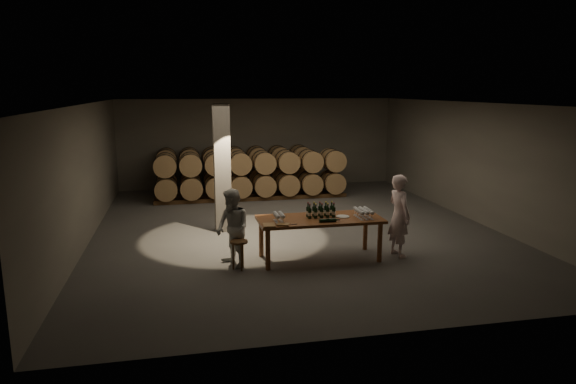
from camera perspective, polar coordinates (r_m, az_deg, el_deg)
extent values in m
plane|color=#514F4C|center=(13.35, 0.67, -4.04)|extent=(12.00, 12.00, 0.00)
plane|color=#605E59|center=(12.87, 0.70, 9.83)|extent=(12.00, 12.00, 0.00)
plane|color=#686359|center=(18.87, -3.28, 5.45)|extent=(10.00, 0.00, 10.00)
plane|color=#686359|center=(7.39, 10.82, -4.17)|extent=(10.00, 0.00, 10.00)
plane|color=#686359|center=(12.90, -21.56, 1.89)|extent=(0.00, 12.00, 12.00)
plane|color=#686359|center=(14.90, 19.83, 3.20)|extent=(0.00, 12.00, 12.00)
cube|color=slate|center=(12.94, -7.32, 2.63)|extent=(0.40, 0.40, 3.20)
cylinder|color=brown|center=(10.25, -2.25, -6.41)|extent=(0.10, 0.10, 0.84)
cylinder|color=brown|center=(10.88, 10.16, -5.54)|extent=(0.10, 0.10, 0.84)
cylinder|color=brown|center=(11.06, -3.00, -5.07)|extent=(0.10, 0.10, 0.84)
cylinder|color=brown|center=(11.64, 8.59, -4.35)|extent=(0.10, 0.10, 0.84)
cube|color=brown|center=(10.78, 3.55, -3.05)|extent=(2.60, 1.10, 0.06)
cube|color=#51371B|center=(17.90, -5.73, 0.10)|extent=(5.48, 0.10, 0.12)
cube|color=#51371B|center=(18.48, -5.93, 0.46)|extent=(5.48, 0.10, 0.12)
cylinder|color=#A37649|center=(18.03, -13.27, 1.26)|extent=(0.70, 0.95, 0.70)
cylinder|color=black|center=(17.78, -13.29, 1.11)|extent=(0.73, 0.04, 0.73)
cylinder|color=black|center=(18.29, -13.26, 1.40)|extent=(0.73, 0.04, 0.73)
cylinder|color=#A37649|center=(18.03, -10.80, 1.36)|extent=(0.70, 0.95, 0.70)
cylinder|color=black|center=(17.77, -10.78, 1.22)|extent=(0.73, 0.04, 0.73)
cylinder|color=black|center=(18.28, -10.81, 1.50)|extent=(0.73, 0.04, 0.73)
cylinder|color=#A37649|center=(18.05, -8.32, 1.46)|extent=(0.70, 0.95, 0.70)
cylinder|color=black|center=(17.80, -8.27, 1.32)|extent=(0.73, 0.04, 0.73)
cylinder|color=black|center=(18.31, -8.37, 1.60)|extent=(0.73, 0.04, 0.73)
cylinder|color=#A37649|center=(18.12, -5.86, 1.55)|extent=(0.70, 0.95, 0.70)
cylinder|color=black|center=(17.86, -5.77, 1.41)|extent=(0.73, 0.04, 0.73)
cylinder|color=black|center=(18.37, -5.95, 1.69)|extent=(0.73, 0.04, 0.73)
cylinder|color=#A37649|center=(18.21, -3.42, 1.65)|extent=(0.70, 0.95, 0.70)
cylinder|color=black|center=(17.96, -3.30, 1.51)|extent=(0.73, 0.04, 0.73)
cylinder|color=black|center=(18.47, -3.54, 1.78)|extent=(0.73, 0.04, 0.73)
cylinder|color=#A37649|center=(18.34, -1.01, 1.73)|extent=(0.70, 0.95, 0.70)
cylinder|color=black|center=(18.09, -0.85, 1.60)|extent=(0.73, 0.04, 0.73)
cylinder|color=black|center=(18.59, -1.16, 1.86)|extent=(0.73, 0.04, 0.73)
cylinder|color=#A37649|center=(18.50, 1.37, 1.82)|extent=(0.70, 0.95, 0.70)
cylinder|color=black|center=(18.25, 1.55, 1.68)|extent=(0.73, 0.04, 0.73)
cylinder|color=black|center=(18.75, 1.19, 1.95)|extent=(0.73, 0.04, 0.73)
cylinder|color=#A37649|center=(17.92, -13.38, 3.59)|extent=(0.70, 0.95, 0.70)
cylinder|color=black|center=(17.66, -13.40, 3.48)|extent=(0.73, 0.04, 0.73)
cylinder|color=black|center=(18.18, -13.36, 3.70)|extent=(0.73, 0.04, 0.73)
cylinder|color=#A37649|center=(17.91, -10.88, 3.69)|extent=(0.70, 0.95, 0.70)
cylinder|color=black|center=(17.66, -10.87, 3.58)|extent=(0.73, 0.04, 0.73)
cylinder|color=black|center=(18.17, -10.90, 3.80)|extent=(0.73, 0.04, 0.73)
cylinder|color=#A37649|center=(17.94, -8.39, 3.79)|extent=(0.70, 0.95, 0.70)
cylinder|color=black|center=(17.69, -8.34, 3.68)|extent=(0.73, 0.04, 0.73)
cylinder|color=black|center=(18.20, -8.44, 3.89)|extent=(0.73, 0.04, 0.73)
cylinder|color=#A37649|center=(18.01, -5.91, 3.87)|extent=(0.70, 0.95, 0.70)
cylinder|color=black|center=(17.75, -5.82, 3.77)|extent=(0.73, 0.04, 0.73)
cylinder|color=black|center=(18.26, -5.99, 3.98)|extent=(0.73, 0.04, 0.73)
cylinder|color=#A37649|center=(18.10, -3.45, 3.95)|extent=(0.70, 0.95, 0.70)
cylinder|color=black|center=(17.85, -3.32, 3.85)|extent=(0.73, 0.04, 0.73)
cylinder|color=black|center=(18.36, -3.57, 4.06)|extent=(0.73, 0.04, 0.73)
cylinder|color=#A37649|center=(18.23, -1.01, 4.03)|extent=(0.70, 0.95, 0.70)
cylinder|color=black|center=(17.98, -0.86, 3.92)|extent=(0.73, 0.04, 0.73)
cylinder|color=black|center=(18.48, -1.17, 4.13)|extent=(0.73, 0.04, 0.73)
cylinder|color=#A37649|center=(18.39, 1.38, 4.09)|extent=(0.70, 0.95, 0.70)
cylinder|color=black|center=(18.14, 1.57, 3.99)|extent=(0.73, 0.04, 0.73)
cylinder|color=black|center=(18.64, 1.20, 4.19)|extent=(0.73, 0.04, 0.73)
cube|color=#51371B|center=(16.58, -3.87, -0.78)|extent=(6.26, 0.10, 0.12)
cube|color=#51371B|center=(17.17, -4.15, -0.36)|extent=(6.26, 0.10, 0.12)
cylinder|color=#A37649|center=(16.66, -13.38, 0.43)|extent=(0.70, 0.95, 0.70)
cylinder|color=black|center=(16.40, -13.40, 0.26)|extent=(0.73, 0.04, 0.73)
cylinder|color=black|center=(16.91, -13.36, 0.59)|extent=(0.73, 0.04, 0.73)
cylinder|color=#A37649|center=(16.65, -10.69, 0.54)|extent=(0.70, 0.95, 0.70)
cylinder|color=black|center=(16.39, -10.67, 0.37)|extent=(0.73, 0.04, 0.73)
cylinder|color=black|center=(16.90, -10.71, 0.70)|extent=(0.73, 0.04, 0.73)
cylinder|color=#A37649|center=(16.68, -8.02, 0.64)|extent=(0.70, 0.95, 0.70)
cylinder|color=black|center=(16.42, -7.95, 0.48)|extent=(0.73, 0.04, 0.73)
cylinder|color=black|center=(16.93, -8.08, 0.81)|extent=(0.73, 0.04, 0.73)
cylinder|color=#A37649|center=(16.75, -5.35, 0.75)|extent=(0.70, 0.95, 0.70)
cylinder|color=black|center=(16.49, -5.25, 0.59)|extent=(0.73, 0.04, 0.73)
cylinder|color=black|center=(17.00, -5.45, 0.91)|extent=(0.73, 0.04, 0.73)
cylinder|color=#A37649|center=(16.85, -2.72, 0.85)|extent=(0.70, 0.95, 0.70)
cylinder|color=black|center=(16.60, -2.58, 0.69)|extent=(0.73, 0.04, 0.73)
cylinder|color=black|center=(17.10, -2.86, 1.01)|extent=(0.73, 0.04, 0.73)
cylinder|color=#A37649|center=(16.99, -0.12, 0.95)|extent=(0.70, 0.95, 0.70)
cylinder|color=black|center=(16.74, 0.06, 0.79)|extent=(0.73, 0.04, 0.73)
cylinder|color=black|center=(17.24, -0.29, 1.11)|extent=(0.73, 0.04, 0.73)
cylinder|color=#A37649|center=(17.16, 2.43, 1.05)|extent=(0.70, 0.95, 0.70)
cylinder|color=black|center=(16.91, 2.65, 0.89)|extent=(0.73, 0.04, 0.73)
cylinder|color=black|center=(17.41, 2.22, 1.20)|extent=(0.73, 0.04, 0.73)
cylinder|color=#A37649|center=(17.37, 4.93, 1.14)|extent=(0.70, 0.95, 0.70)
cylinder|color=black|center=(17.12, 5.18, 0.99)|extent=(0.73, 0.04, 0.73)
cylinder|color=black|center=(17.61, 4.69, 1.29)|extent=(0.73, 0.04, 0.73)
cylinder|color=#A37649|center=(16.53, -13.49, 2.95)|extent=(0.70, 0.95, 0.70)
cylinder|color=black|center=(16.28, -13.52, 2.81)|extent=(0.73, 0.04, 0.73)
cylinder|color=black|center=(16.79, -13.47, 3.07)|extent=(0.73, 0.04, 0.73)
cylinder|color=#A37649|center=(16.53, -10.79, 3.06)|extent=(0.70, 0.95, 0.70)
cylinder|color=black|center=(16.27, -10.77, 2.93)|extent=(0.73, 0.04, 0.73)
cylinder|color=black|center=(16.79, -10.81, 3.18)|extent=(0.73, 0.04, 0.73)
cylinder|color=#A37649|center=(16.56, -8.09, 3.16)|extent=(0.70, 0.95, 0.70)
cylinder|color=black|center=(16.30, -8.02, 3.03)|extent=(0.73, 0.04, 0.73)
cylinder|color=black|center=(16.82, -8.15, 3.28)|extent=(0.73, 0.04, 0.73)
cylinder|color=#A37649|center=(16.63, -5.40, 3.26)|extent=(0.70, 0.95, 0.70)
cylinder|color=black|center=(16.37, -5.30, 3.13)|extent=(0.73, 0.04, 0.73)
cylinder|color=black|center=(16.88, -5.50, 3.38)|extent=(0.73, 0.04, 0.73)
cylinder|color=#A37649|center=(16.73, -2.74, 3.35)|extent=(0.70, 0.95, 0.70)
cylinder|color=black|center=(16.48, -2.60, 3.22)|extent=(0.73, 0.04, 0.73)
cylinder|color=black|center=(16.98, -2.88, 3.47)|extent=(0.73, 0.04, 0.73)
cylinder|color=#A37649|center=(16.87, -0.12, 3.43)|extent=(0.70, 0.95, 0.70)
cylinder|color=black|center=(16.62, 0.06, 3.30)|extent=(0.73, 0.04, 0.73)
cylinder|color=black|center=(17.12, -0.30, 3.54)|extent=(0.73, 0.04, 0.73)
cylinder|color=#A37649|center=(17.04, 2.45, 3.50)|extent=(0.70, 0.95, 0.70)
cylinder|color=black|center=(16.79, 2.67, 3.38)|extent=(0.73, 0.04, 0.73)
cylinder|color=black|center=(17.29, 2.24, 3.61)|extent=(0.73, 0.04, 0.73)
cylinder|color=#A37649|center=(17.25, 4.97, 3.56)|extent=(0.70, 0.95, 0.70)
cylinder|color=black|center=(17.00, 5.22, 3.44)|extent=(0.73, 0.04, 0.73)
cylinder|color=black|center=(17.50, 4.73, 3.68)|extent=(0.73, 0.04, 0.73)
cylinder|color=black|center=(10.69, 2.43, -2.41)|extent=(0.08, 0.08, 0.21)
cylinder|color=silver|center=(10.69, 2.43, -2.46)|extent=(0.08, 0.08, 0.07)
cylinder|color=black|center=(10.65, 2.43, -1.63)|extent=(0.03, 0.03, 0.09)
cylinder|color=gold|center=(10.64, 2.43, -1.38)|extent=(0.03, 0.03, 0.02)
cylinder|color=black|center=(10.83, 2.23, -2.23)|extent=(0.08, 0.08, 0.21)
cylinder|color=silver|center=(10.83, 2.23, -2.28)|extent=(0.08, 0.08, 0.07)
cylinder|color=black|center=(10.79, 2.24, -1.46)|extent=(0.03, 0.03, 0.09)
cylinder|color=maroon|center=(10.78, 2.24, -1.21)|extent=(0.03, 0.03, 0.02)
cylinder|color=black|center=(10.72, 3.10, -2.38)|extent=(0.08, 0.08, 0.21)
cylinder|color=silver|center=(10.72, 3.10, -2.43)|extent=(0.08, 0.08, 0.07)
cylinder|color=black|center=(10.68, 3.11, -1.60)|extent=(0.03, 0.03, 0.09)
cylinder|color=maroon|center=(10.67, 3.11, -1.35)|extent=(0.03, 0.03, 0.02)
cylinder|color=black|center=(10.86, 2.90, -2.19)|extent=(0.08, 0.08, 0.21)
cylinder|color=silver|center=(10.86, 2.90, -2.24)|extent=(0.08, 0.08, 0.07)
cylinder|color=black|center=(10.82, 2.91, -1.43)|extent=(0.03, 0.03, 0.09)
cylinder|color=gold|center=(10.81, 2.91, -1.18)|extent=(0.03, 0.03, 0.02)
cylinder|color=black|center=(10.75, 3.77, -2.34)|extent=(0.08, 0.08, 0.21)
cylinder|color=silver|center=(10.75, 3.77, -2.39)|extent=(0.08, 0.08, 0.07)
cylinder|color=black|center=(10.72, 3.78, -1.57)|extent=(0.03, 0.03, 0.09)
cylinder|color=gold|center=(10.71, 3.78, -1.32)|extent=(0.03, 0.03, 0.02)
cylinder|color=black|center=(10.89, 3.56, -2.16)|extent=(0.08, 0.08, 0.21)
cylinder|color=silver|center=(10.89, 3.56, -2.21)|extent=(0.08, 0.08, 0.07)
cylinder|color=black|center=(10.86, 3.57, -1.39)|extent=(0.03, 0.03, 0.09)
cylinder|color=maroon|center=(10.85, 3.57, -1.15)|extent=(0.03, 0.03, 0.02)
cylinder|color=black|center=(10.79, 4.44, -2.31)|extent=(0.08, 0.08, 0.21)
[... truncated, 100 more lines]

